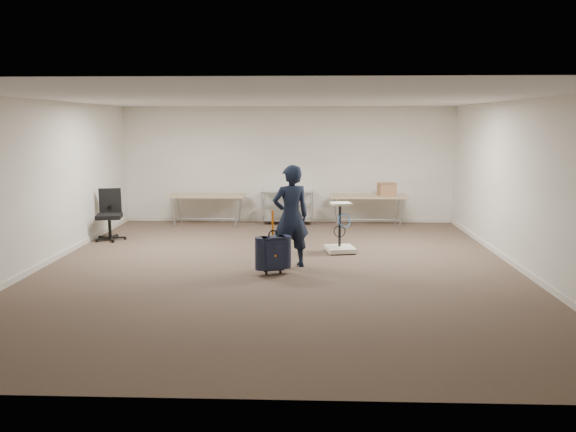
{
  "coord_description": "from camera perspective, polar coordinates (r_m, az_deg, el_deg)",
  "views": [
    {
      "loc": [
        0.49,
        -9.13,
        2.44
      ],
      "look_at": [
        0.15,
        0.3,
        0.85
      ],
      "focal_mm": 35.0,
      "sensor_mm": 36.0,
      "label": 1
    }
  ],
  "objects": [
    {
      "name": "office_chair",
      "position": [
        12.25,
        -17.64,
        -0.83
      ],
      "size": [
        0.64,
        0.64,
        1.06
      ],
      "color": "black",
      "rests_on": "ground"
    },
    {
      "name": "person",
      "position": [
        9.4,
        0.29,
        -0.05
      ],
      "size": [
        0.74,
        0.61,
        1.74
      ],
      "primitive_type": "imported",
      "rotation": [
        0.0,
        0.0,
        3.5
      ],
      "color": "black",
      "rests_on": "ground"
    },
    {
      "name": "equipment_cart",
      "position": [
        10.61,
        5.34,
        -2.37
      ],
      "size": [
        0.61,
        0.61,
        0.95
      ],
      "color": "#EDE8CC",
      "rests_on": "ground"
    },
    {
      "name": "suitcase",
      "position": [
        9.03,
        -1.52,
        -3.77
      ],
      "size": [
        0.43,
        0.34,
        1.04
      ],
      "color": "black",
      "rests_on": "ground"
    },
    {
      "name": "ground",
      "position": [
        9.46,
        -0.98,
        -5.36
      ],
      "size": [
        9.0,
        9.0,
        0.0
      ],
      "primitive_type": "plane",
      "color": "#4F3C30",
      "rests_on": "ground"
    },
    {
      "name": "room_shell",
      "position": [
        10.79,
        -0.6,
        -3.22
      ],
      "size": [
        8.0,
        9.0,
        9.0
      ],
      "color": "beige",
      "rests_on": "ground"
    },
    {
      "name": "cardboard_box",
      "position": [
        13.33,
        10.0,
        2.7
      ],
      "size": [
        0.43,
        0.35,
        0.29
      ],
      "primitive_type": "cube",
      "rotation": [
        0.0,
        0.0,
        0.16
      ],
      "color": "olive",
      "rests_on": "folding_table_right"
    },
    {
      "name": "folding_table_left",
      "position": [
        13.41,
        -8.23,
        1.93
      ],
      "size": [
        1.8,
        0.75,
        0.73
      ],
      "color": "#A38164",
      "rests_on": "ground"
    },
    {
      "name": "folding_table_right",
      "position": [
        13.27,
        8.14,
        1.85
      ],
      "size": [
        1.8,
        0.75,
        0.73
      ],
      "color": "#A38164",
      "rests_on": "ground"
    },
    {
      "name": "wire_shelf",
      "position": [
        13.49,
        -0.05,
        1.05
      ],
      "size": [
        1.22,
        0.47,
        0.8
      ],
      "color": "silver",
      "rests_on": "ground"
    }
  ]
}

